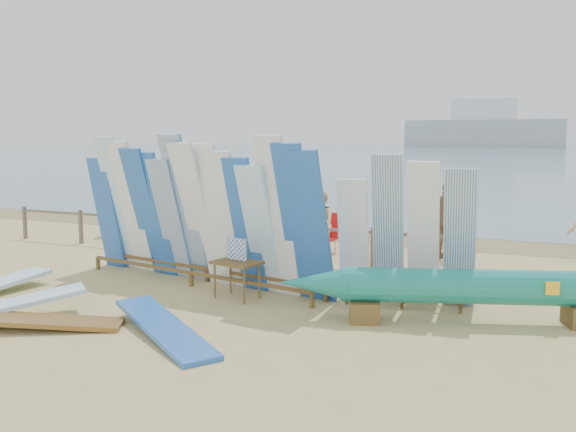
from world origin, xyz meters
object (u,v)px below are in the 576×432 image
at_px(side_surfboard_rack, 406,238).
at_px(beach_chair_right, 323,241).
at_px(flat_board_c, 29,329).
at_px(stroller, 301,233).
at_px(vendor_table, 237,279).
at_px(beach_chair_left, 277,243).
at_px(beachgoer_1, 172,202).
at_px(beachgoer_10, 448,220).
at_px(beachgoer_6, 304,217).
at_px(flat_board_d, 164,336).
at_px(beachgoer_7, 390,211).
at_px(beachgoer_2, 117,203).
at_px(beachgoer_extra_1, 134,202).
at_px(beachgoer_4, 246,215).
at_px(outrigger_canoe, 472,289).
at_px(beachgoer_8, 320,224).
at_px(main_surfboard_rack, 198,218).

height_order(side_surfboard_rack, beach_chair_right, side_surfboard_rack).
bearing_deg(flat_board_c, stroller, -37.89).
xyz_separation_m(vendor_table, beach_chair_left, (-1.15, 4.18, -0.12)).
height_order(beachgoer_1, beachgoer_10, beachgoer_1).
bearing_deg(vendor_table, beachgoer_1, 144.51).
height_order(flat_board_c, beachgoer_6, beachgoer_6).
distance_m(side_surfboard_rack, beach_chair_right, 4.94).
xyz_separation_m(stroller, beachgoer_10, (3.46, 0.49, 0.46)).
height_order(vendor_table, flat_board_c, vendor_table).
relative_size(flat_board_d, beach_chair_left, 3.33).
relative_size(beachgoer_10, beachgoer_7, 1.07).
height_order(beachgoer_1, beachgoer_7, beachgoer_1).
height_order(beachgoer_2, beachgoer_extra_1, beachgoer_2).
bearing_deg(stroller, flat_board_d, -75.17).
relative_size(stroller, beachgoer_6, 0.64).
xyz_separation_m(stroller, beachgoer_4, (-1.56, 0.07, 0.37)).
bearing_deg(side_surfboard_rack, beachgoer_extra_1, 144.54).
height_order(outrigger_canoe, beachgoer_8, beachgoer_8).
bearing_deg(beachgoer_8, beachgoer_10, 68.26).
bearing_deg(main_surfboard_rack, flat_board_c, -93.13).
distance_m(flat_board_d, beachgoer_7, 9.02).
xyz_separation_m(main_surfboard_rack, side_surfboard_rack, (3.98, 0.06, -0.14)).
bearing_deg(beachgoer_1, beachgoer_8, 176.73).
distance_m(outrigger_canoe, beachgoer_7, 7.20).
bearing_deg(stroller, beachgoer_2, -174.19).
distance_m(side_surfboard_rack, flat_board_d, 4.22).
relative_size(side_surfboard_rack, beachgoer_6, 1.43).
bearing_deg(beach_chair_right, stroller, -169.42).
xyz_separation_m(vendor_table, beachgoer_10, (2.81, 5.06, 0.56)).
distance_m(beachgoer_6, beachgoer_extra_1, 6.96).
distance_m(beach_chair_right, beachgoer_1, 5.25).
height_order(outrigger_canoe, flat_board_c, outrigger_canoe).
bearing_deg(outrigger_canoe, beachgoer_1, 130.38).
relative_size(side_surfboard_rack, beachgoer_8, 1.62).
bearing_deg(beachgoer_6, beachgoer_7, 118.19).
relative_size(side_surfboard_rack, flat_board_d, 0.94).
distance_m(main_surfboard_rack, beachgoer_2, 6.88).
distance_m(beachgoer_2, beachgoer_4, 4.36).
distance_m(beachgoer_6, beachgoer_7, 2.73).
xyz_separation_m(outrigger_canoe, beachgoer_4, (-6.17, 4.50, 0.29)).
bearing_deg(beachgoer_8, beachgoer_2, -134.78).
bearing_deg(main_surfboard_rack, beachgoer_7, 80.22).
xyz_separation_m(main_surfboard_rack, stroller, (0.53, 3.91, -0.84)).
distance_m(beachgoer_1, beachgoer_4, 3.16).
relative_size(beachgoer_2, beachgoer_7, 1.08).
bearing_deg(beach_chair_left, main_surfboard_rack, -59.05).
bearing_deg(flat_board_c, beachgoer_1, -6.72).
xyz_separation_m(flat_board_d, beachgoer_2, (-6.57, 7.14, 0.93)).
height_order(beachgoer_extra_1, beachgoer_4, beachgoer_4).
bearing_deg(vendor_table, beachgoer_extra_1, 149.97).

